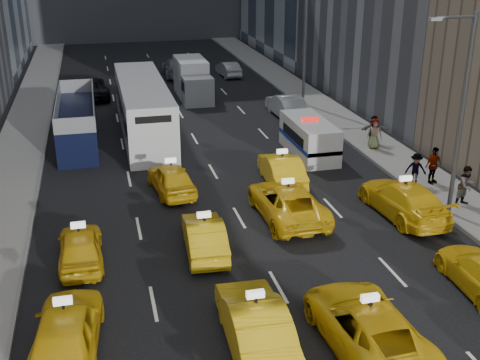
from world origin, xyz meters
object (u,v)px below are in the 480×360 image
at_px(nypd_van, 309,138).
at_px(box_truck, 193,80).
at_px(city_bus, 143,108).
at_px(double_decker, 77,120).

xyz_separation_m(nypd_van, box_truck, (-4.26, 15.14, 0.44)).
distance_m(nypd_van, city_bus, 10.96).
distance_m(double_decker, box_truck, 12.89).
relative_size(nypd_van, double_decker, 0.55).
bearing_deg(nypd_van, city_bus, 137.11).
height_order(city_bus, box_truck, city_bus).
distance_m(nypd_van, double_decker, 14.20).
bearing_deg(box_truck, nypd_van, -79.05).
bearing_deg(nypd_van, box_truck, 98.23).
xyz_separation_m(nypd_van, double_decker, (-13.01, 5.67, 0.40)).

